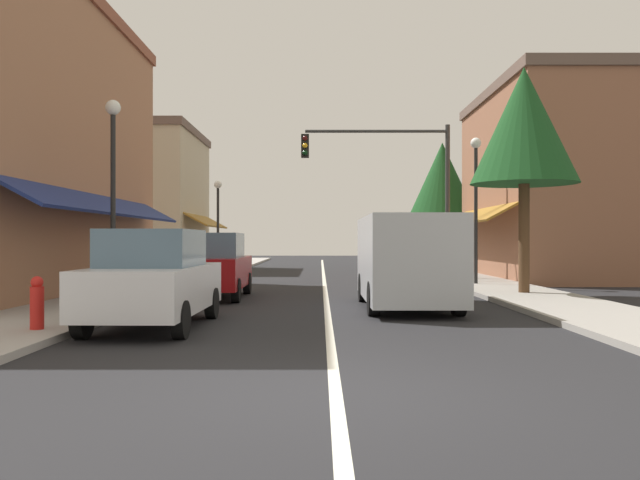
# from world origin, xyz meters

# --- Properties ---
(ground_plane) EXTENTS (80.00, 80.00, 0.00)m
(ground_plane) POSITION_xyz_m (0.00, 18.00, 0.00)
(ground_plane) COLOR black
(sidewalk_left) EXTENTS (2.60, 56.00, 0.12)m
(sidewalk_left) POSITION_xyz_m (-5.50, 18.00, 0.06)
(sidewalk_left) COLOR #A39E99
(sidewalk_left) RESTS_ON ground
(sidewalk_right) EXTENTS (2.60, 56.00, 0.12)m
(sidewalk_right) POSITION_xyz_m (5.50, 18.00, 0.06)
(sidewalk_right) COLOR gray
(sidewalk_right) RESTS_ON ground
(lane_center_stripe) EXTENTS (0.14, 52.00, 0.01)m
(lane_center_stripe) POSITION_xyz_m (0.00, 18.00, 0.00)
(lane_center_stripe) COLOR silver
(lane_center_stripe) RESTS_ON ground
(storefront_left_block) EXTENTS (5.96, 14.20, 8.89)m
(storefront_left_block) POSITION_xyz_m (-9.12, 12.00, 4.45)
(storefront_left_block) COLOR #9E6B4C
(storefront_left_block) RESTS_ON ground
(storefront_right_block) EXTENTS (5.60, 10.20, 7.83)m
(storefront_right_block) POSITION_xyz_m (8.94, 20.00, 3.92)
(storefront_right_block) COLOR #8E5B42
(storefront_right_block) RESTS_ON ground
(storefront_far_left) EXTENTS (5.84, 8.20, 7.47)m
(storefront_far_left) POSITION_xyz_m (-9.06, 28.00, 3.74)
(storefront_far_left) COLOR #BCAD8E
(storefront_far_left) RESTS_ON ground
(parked_car_nearest_left) EXTENTS (1.83, 4.13, 1.77)m
(parked_car_nearest_left) POSITION_xyz_m (-3.15, 5.03, 0.88)
(parked_car_nearest_left) COLOR silver
(parked_car_nearest_left) RESTS_ON ground
(parked_car_second_left) EXTENTS (1.81, 4.12, 1.77)m
(parked_car_second_left) POSITION_xyz_m (-3.08, 10.92, 0.88)
(parked_car_second_left) COLOR maroon
(parked_car_second_left) RESTS_ON ground
(van_in_lane) EXTENTS (2.01, 5.18, 2.12)m
(van_in_lane) POSITION_xyz_m (1.84, 8.41, 1.15)
(van_in_lane) COLOR #B2B7BC
(van_in_lane) RESTS_ON ground
(traffic_signal_mast_arm) EXTENTS (5.78, 0.50, 6.06)m
(traffic_signal_mast_arm) POSITION_xyz_m (2.85, 18.41, 4.17)
(traffic_signal_mast_arm) COLOR #333333
(traffic_signal_mast_arm) RESTS_ON ground
(street_lamp_left_near) EXTENTS (0.36, 0.36, 4.92)m
(street_lamp_left_near) POSITION_xyz_m (-5.10, 8.78, 3.30)
(street_lamp_left_near) COLOR black
(street_lamp_left_near) RESTS_ON ground
(street_lamp_right_mid) EXTENTS (0.36, 0.36, 5.02)m
(street_lamp_right_mid) POSITION_xyz_m (5.08, 15.07, 3.36)
(street_lamp_right_mid) COLOR black
(street_lamp_right_mid) RESTS_ON ground
(street_lamp_left_far) EXTENTS (0.36, 0.36, 4.34)m
(street_lamp_left_far) POSITION_xyz_m (-4.92, 23.46, 2.97)
(street_lamp_left_far) COLOR black
(street_lamp_left_far) RESTS_ON ground
(tree_right_near) EXTENTS (2.97, 2.97, 6.41)m
(tree_right_near) POSITION_xyz_m (5.53, 11.39, 4.75)
(tree_right_near) COLOR #4C331E
(tree_right_near) RESTS_ON ground
(tree_right_far) EXTENTS (3.78, 3.78, 6.69)m
(tree_right_far) POSITION_xyz_m (6.25, 27.17, 4.59)
(tree_right_far) COLOR #4C331E
(tree_right_far) RESTS_ON ground
(fire_hydrant) EXTENTS (0.22, 0.22, 0.87)m
(fire_hydrant) POSITION_xyz_m (-4.80, 3.98, 0.55)
(fire_hydrant) COLOR red
(fire_hydrant) RESTS_ON ground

